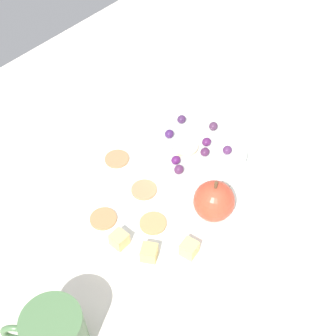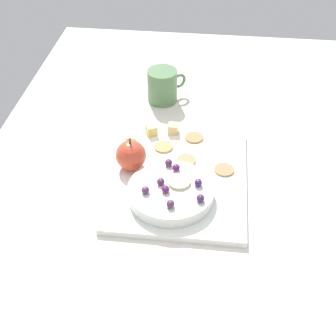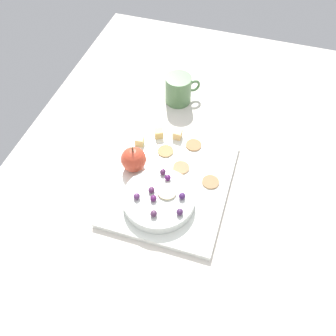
{
  "view_description": "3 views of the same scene",
  "coord_description": "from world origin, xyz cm",
  "views": [
    {
      "loc": [
        -42.43,
        -35.21,
        66.03
      ],
      "look_at": [
        -2.66,
        -2.48,
        8.43
      ],
      "focal_mm": 50.42,
      "sensor_mm": 36.0,
      "label": 1
    },
    {
      "loc": [
        72.9,
        4.13,
        72.04
      ],
      "look_at": [
        0.2,
        -4.23,
        9.6
      ],
      "focal_mm": 51.27,
      "sensor_mm": 36.0,
      "label": 2
    },
    {
      "loc": [
        50.49,
        13.44,
        81.1
      ],
      "look_at": [
        -4.57,
        -3.78,
        7.79
      ],
      "focal_mm": 40.1,
      "sensor_mm": 36.0,
      "label": 3
    }
  ],
  "objects": [
    {
      "name": "apple_whole",
      "position": [
        -3.76,
        -12.52,
        8.93
      ],
      "size": [
        6.45,
        6.45,
        6.45
      ],
      "primitive_type": "sphere",
      "color": "#D6482E",
      "rests_on": "platter"
    },
    {
      "name": "cracker_2",
      "position": [
        -11.26,
        -6.56,
        5.9
      ],
      "size": [
        4.24,
        4.24,
        0.4
      ],
      "primitive_type": "cylinder",
      "color": "tan",
      "rests_on": "platter"
    },
    {
      "name": "cheese_cube_1",
      "position": [
        -17.16,
        -5.04,
        6.85
      ],
      "size": [
        2.34,
        2.34,
        2.29
      ],
      "primitive_type": "cube",
      "rotation": [
        0.0,
        0.0,
        1.55
      ],
      "color": "#F3C576",
      "rests_on": "platter"
    },
    {
      "name": "grape_5",
      "position": [
        -0.84,
        -2.69,
        8.97
      ],
      "size": [
        1.67,
        1.51,
        1.41
      ],
      "primitive_type": "ellipsoid",
      "color": "#581D5D",
      "rests_on": "serving_dish"
    },
    {
      "name": "cup",
      "position": [
        -33.15,
        -9.42,
        8.51
      ],
      "size": [
        8.36,
        9.67,
        8.55
      ],
      "color": "#4F7748",
      "rests_on": "table"
    },
    {
      "name": "serving_dish",
      "position": [
        4.55,
        -3.19,
        6.99
      ],
      "size": [
        17.04,
        17.04,
        2.57
      ],
      "primitive_type": "cylinder",
      "color": "silver",
      "rests_on": "platter"
    },
    {
      "name": "grape_7",
      "position": [
        7.54,
        2.77,
        9.0
      ],
      "size": [
        1.67,
        1.51,
        1.46
      ],
      "primitive_type": "ellipsoid",
      "color": "#472752",
      "rests_on": "serving_dish"
    },
    {
      "name": "grape_4",
      "position": [
        3.24,
        2.08,
        9.01
      ],
      "size": [
        1.67,
        1.51,
        1.48
      ],
      "primitive_type": "ellipsoid",
      "color": "#46225F",
      "rests_on": "serving_dish"
    },
    {
      "name": "grape_0",
      "position": [
        -2.18,
        -4.37,
        9.01
      ],
      "size": [
        1.67,
        1.51,
        1.47
      ],
      "primitive_type": "ellipsoid",
      "color": "#572951",
      "rests_on": "serving_dish"
    },
    {
      "name": "grape_6",
      "position": [
        3.72,
        -5.26,
        8.94
      ],
      "size": [
        1.67,
        1.51,
        1.35
      ],
      "primitive_type": "ellipsoid",
      "color": "#52264C",
      "rests_on": "serving_dish"
    },
    {
      "name": "platter",
      "position": [
        -2.34,
        -2.12,
        4.97
      ],
      "size": [
        34.27,
        27.93,
        1.46
      ],
      "primitive_type": "cube",
      "color": "white",
      "rests_on": "table"
    },
    {
      "name": "table",
      "position": [
        0.0,
        0.0,
        2.12
      ],
      "size": [
        147.86,
        93.41,
        4.24
      ],
      "primitive_type": "cube",
      "color": "silver",
      "rests_on": "ground"
    },
    {
      "name": "apple_slice_0",
      "position": [
        2.88,
        -1.7,
        8.57
      ],
      "size": [
        4.5,
        4.5,
        0.6
      ],
      "primitive_type": "cylinder",
      "color": "beige",
      "rests_on": "serving_dish"
    },
    {
      "name": "apple_stem",
      "position": [
        -3.76,
        -12.52,
        12.75
      ],
      "size": [
        0.5,
        0.5,
        1.2
      ],
      "primitive_type": "cylinder",
      "color": "brown",
      "rests_on": "apple_whole"
    },
    {
      "name": "cheese_cube_0",
      "position": [
        -16.06,
        -9.96,
        6.85
      ],
      "size": [
        3.1,
        3.1,
        2.29
      ],
      "primitive_type": "cube",
      "rotation": [
        0.0,
        0.0,
        0.49
      ],
      "color": "#EDC86C",
      "rests_on": "platter"
    },
    {
      "name": "cracker_3",
      "position": [
        -7.13,
        -1.07,
        5.9
      ],
      "size": [
        4.24,
        4.24,
        0.4
      ],
      "primitive_type": "cylinder",
      "color": "tan",
      "rests_on": "platter"
    },
    {
      "name": "cracker_1",
      "position": [
        -15.54,
        0.18,
        5.9
      ],
      "size": [
        4.24,
        4.24,
        0.4
      ],
      "primitive_type": "cylinder",
      "color": "tan",
      "rests_on": "platter"
    },
    {
      "name": "cracker_0",
      "position": [
        -4.92,
        7.18,
        5.9
      ],
      "size": [
        4.24,
        4.24,
        0.4
      ],
      "primitive_type": "cylinder",
      "color": "#AC8155",
      "rests_on": "platter"
    },
    {
      "name": "cheese_cube_2",
      "position": [
        -11.81,
        -14.02,
        6.85
      ],
      "size": [
        2.52,
        2.52,
        2.29
      ],
      "primitive_type": "cube",
      "rotation": [
        0.0,
        0.0,
        0.1
      ],
      "color": "#E3D179",
      "rests_on": "platter"
    },
    {
      "name": "grape_2",
      "position": [
        5.79,
        -4.07,
        8.97
      ],
      "size": [
        1.67,
        1.51,
        1.39
      ],
      "primitive_type": "ellipsoid",
      "color": "#591F58",
      "rests_on": "serving_dish"
    },
    {
      "name": "grape_3",
      "position": [
        9.7,
        -2.68,
        9.0
      ],
      "size": [
        1.67,
        1.51,
        1.46
      ],
      "primitive_type": "ellipsoid",
      "color": "#522D4D",
      "rests_on": "serving_dish"
    },
    {
      "name": "grape_1",
      "position": [
        6.46,
        -7.92,
        8.97
      ],
      "size": [
        1.67,
        1.51,
        1.4
      ],
      "primitive_type": "ellipsoid",
      "color": "#582C5D",
      "rests_on": "serving_dish"
    }
  ]
}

